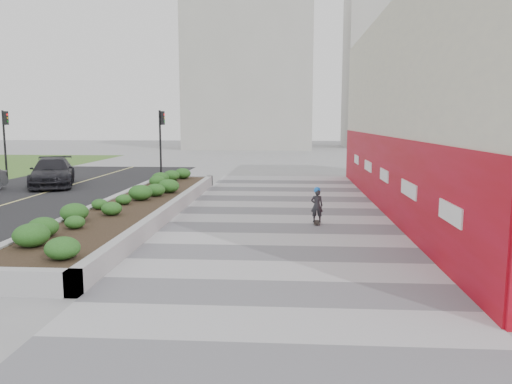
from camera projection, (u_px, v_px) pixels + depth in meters
The scene contains 11 objects.
ground at pixel (277, 273), 11.84m from camera, with size 160.00×160.00×0.00m, color gray.
walkway at pixel (280, 242), 14.80m from camera, with size 8.00×36.00×0.01m, color #A8A8AD.
building at pixel (460, 111), 19.69m from camera, with size 6.04×24.08×8.00m.
planter at pixel (138, 204), 19.05m from camera, with size 3.00×18.00×0.90m.
traffic_signal_near at pixel (161, 135), 29.21m from camera, with size 0.33×0.28×4.20m.
traffic_signal_far at pixel (5, 135), 29.31m from camera, with size 0.33×0.28×4.20m.
distant_bldg_north_l at pixel (250, 71), 65.08m from camera, with size 16.00×12.00×20.00m, color #ADAAA3.
distant_bldg_north_r at pixel (397, 59), 68.43m from camera, with size 14.00×10.00×24.00m, color #ADAAA3.
manhole_cover at pixel (296, 243), 14.77m from camera, with size 0.44×0.44×0.01m, color #595654.
skateboarder at pixel (317, 205), 17.37m from camera, with size 0.44×0.73×1.31m.
car_dark at pixel (52, 172), 27.47m from camera, with size 2.17×5.33×1.55m, color black.
Camera 1 is at (0.26, -11.45, 3.58)m, focal length 35.00 mm.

